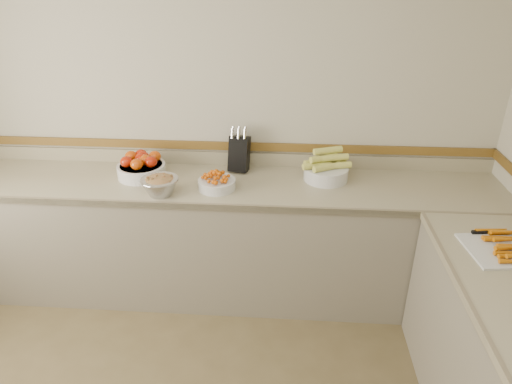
# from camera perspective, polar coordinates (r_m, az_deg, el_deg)

# --- Properties ---
(back_wall) EXTENTS (4.00, 0.00, 4.00)m
(back_wall) POSITION_cam_1_polar(r_m,az_deg,el_deg) (3.30, -5.32, 9.94)
(back_wall) COLOR #B2AC93
(back_wall) RESTS_ON ground_plane
(counter_back) EXTENTS (4.00, 0.65, 1.08)m
(counter_back) POSITION_cam_1_polar(r_m,az_deg,el_deg) (3.36, -5.58, -5.66)
(counter_back) COLOR gray
(counter_back) RESTS_ON ground_plane
(knife_block) EXTENTS (0.16, 0.18, 0.33)m
(knife_block) POSITION_cam_1_polar(r_m,az_deg,el_deg) (3.27, -2.11, 4.93)
(knife_block) COLOR black
(knife_block) RESTS_ON counter_back
(tomato_bowl) EXTENTS (0.34, 0.34, 0.16)m
(tomato_bowl) POSITION_cam_1_polar(r_m,az_deg,el_deg) (3.29, -14.13, 3.12)
(tomato_bowl) COLOR silver
(tomato_bowl) RESTS_ON counter_back
(cherry_tomato_bowl) EXTENTS (0.25, 0.25, 0.14)m
(cherry_tomato_bowl) POSITION_cam_1_polar(r_m,az_deg,el_deg) (3.03, -4.93, 1.24)
(cherry_tomato_bowl) COLOR silver
(cherry_tomato_bowl) RESTS_ON counter_back
(corn_bowl) EXTENTS (0.34, 0.31, 0.23)m
(corn_bowl) POSITION_cam_1_polar(r_m,az_deg,el_deg) (3.18, 8.76, 2.79)
(corn_bowl) COLOR silver
(corn_bowl) RESTS_ON counter_back
(rhubarb_bowl) EXTENTS (0.24, 0.24, 0.14)m
(rhubarb_bowl) POSITION_cam_1_polar(r_m,az_deg,el_deg) (3.00, -11.92, 0.92)
(rhubarb_bowl) COLOR #B2B2BA
(rhubarb_bowl) RESTS_ON counter_back
(cutting_board) EXTENTS (0.46, 0.38, 0.06)m
(cutting_board) POSITION_cam_1_polar(r_m,az_deg,el_deg) (2.73, 28.93, -6.06)
(cutting_board) COLOR silver
(cutting_board) RESTS_ON counter_right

